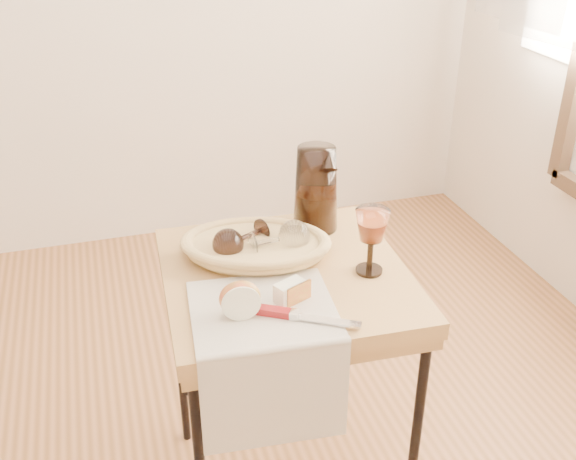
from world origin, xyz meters
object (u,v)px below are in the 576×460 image
object	(u,v)px
apple_half	(240,298)
bread_basket	(256,248)
pitcher	(316,189)
table_knife	(299,315)
wine_goblet	(371,241)
goblet_lying_b	(277,239)
goblet_lying_a	(243,238)
side_table	(286,389)
tea_towel	(263,310)

from	to	relation	value
apple_half	bread_basket	bearing A→B (deg)	73.49
pitcher	table_knife	xyz separation A→B (m)	(-0.17, -0.38, -0.10)
wine_goblet	goblet_lying_b	bearing A→B (deg)	147.23
goblet_lying_a	side_table	bearing A→B (deg)	102.51
goblet_lying_b	wine_goblet	xyz separation A→B (m)	(0.19, -0.12, 0.03)
pitcher	table_knife	world-z (taller)	pitcher
goblet_lying_a	goblet_lying_b	xyz separation A→B (m)	(0.08, -0.03, 0.00)
bread_basket	goblet_lying_b	world-z (taller)	goblet_lying_b
pitcher	apple_half	bearing A→B (deg)	-112.15
goblet_lying_a	table_knife	world-z (taller)	goblet_lying_a
bread_basket	goblet_lying_a	bearing A→B (deg)	171.77
goblet_lying_a	apple_half	size ratio (longest dim) A/B	1.40
bread_basket	table_knife	distance (m)	0.28
side_table	bread_basket	size ratio (longest dim) A/B	2.24
bread_basket	table_knife	world-z (taller)	bread_basket
wine_goblet	table_knife	world-z (taller)	wine_goblet
wine_goblet	table_knife	size ratio (longest dim) A/B	0.69
goblet_lying_b	table_knife	xyz separation A→B (m)	(-0.03, -0.26, -0.04)
goblet_lying_a	wine_goblet	world-z (taller)	wine_goblet
wine_goblet	pitcher	bearing A→B (deg)	101.62
bread_basket	goblet_lying_a	distance (m)	0.04
tea_towel	side_table	bearing A→B (deg)	61.95
bread_basket	wine_goblet	distance (m)	0.28
tea_towel	bread_basket	bearing A→B (deg)	84.48
side_table	pitcher	bearing A→B (deg)	54.04
apple_half	table_knife	distance (m)	0.13
pitcher	goblet_lying_b	bearing A→B (deg)	-120.75
goblet_lying_b	apple_half	distance (m)	0.25
pitcher	apple_half	size ratio (longest dim) A/B	2.99
tea_towel	goblet_lying_b	distance (m)	0.23
side_table	goblet_lying_a	size ratio (longest dim) A/B	5.82
wine_goblet	side_table	bearing A→B (deg)	162.87
goblet_lying_a	apple_half	distance (m)	0.25
goblet_lying_a	pitcher	xyz separation A→B (m)	(0.21, 0.09, 0.06)
goblet_lying_b	apple_half	xyz separation A→B (m)	(-0.14, -0.21, -0.00)
tea_towel	apple_half	bearing A→B (deg)	-169.93
apple_half	tea_towel	bearing A→B (deg)	10.42
bread_basket	wine_goblet	size ratio (longest dim) A/B	1.97
side_table	apple_half	xyz separation A→B (m)	(-0.14, -0.15, 0.41)
goblet_lying_b	tea_towel	bearing A→B (deg)	-119.21
tea_towel	pitcher	distance (m)	0.41
bread_basket	wine_goblet	bearing A→B (deg)	-12.43
goblet_lying_b	apple_half	bearing A→B (deg)	-129.34
side_table	table_knife	size ratio (longest dim) A/B	3.03
apple_half	goblet_lying_a	bearing A→B (deg)	80.71
bread_basket	wine_goblet	xyz separation A→B (m)	(0.24, -0.14, 0.06)
side_table	wine_goblet	bearing A→B (deg)	-17.13
side_table	table_knife	world-z (taller)	table_knife
tea_towel	apple_half	xyz separation A→B (m)	(-0.05, -0.00, 0.04)
tea_towel	goblet_lying_a	distance (m)	0.24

